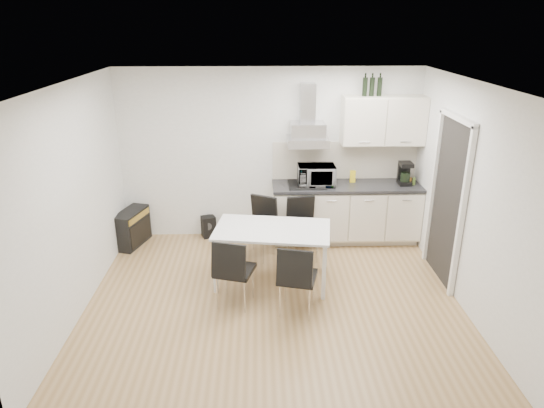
% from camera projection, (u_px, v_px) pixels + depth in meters
% --- Properties ---
extents(ground, '(4.50, 4.50, 0.00)m').
position_uv_depth(ground, '(273.00, 300.00, 5.94)').
color(ground, tan).
rests_on(ground, ground).
extents(wall_back, '(4.50, 0.10, 2.60)m').
position_uv_depth(wall_back, '(269.00, 155.00, 7.34)').
color(wall_back, white).
rests_on(wall_back, ground).
extents(wall_front, '(4.50, 0.10, 2.60)m').
position_uv_depth(wall_front, '(282.00, 295.00, 3.61)').
color(wall_front, white).
rests_on(wall_front, ground).
extents(wall_left, '(0.10, 4.00, 2.60)m').
position_uv_depth(wall_left, '(73.00, 203.00, 5.41)').
color(wall_left, white).
rests_on(wall_left, ground).
extents(wall_right, '(0.10, 4.00, 2.60)m').
position_uv_depth(wall_right, '(470.00, 199.00, 5.53)').
color(wall_right, white).
rests_on(wall_right, ground).
extents(ceiling, '(4.50, 4.50, 0.00)m').
position_uv_depth(ceiling, '(274.00, 84.00, 5.01)').
color(ceiling, white).
rests_on(ceiling, wall_back).
extents(doorway, '(0.08, 1.04, 2.10)m').
position_uv_depth(doorway, '(446.00, 203.00, 6.14)').
color(doorway, white).
rests_on(doorway, ground).
extents(kitchenette, '(2.22, 0.64, 2.52)m').
position_uv_depth(kitchenette, '(349.00, 189.00, 7.29)').
color(kitchenette, beige).
rests_on(kitchenette, ground).
extents(dining_table, '(1.55, 1.03, 0.75)m').
position_uv_depth(dining_table, '(272.00, 234.00, 6.15)').
color(dining_table, white).
rests_on(dining_table, ground).
extents(chair_far_left, '(0.62, 0.65, 0.88)m').
position_uv_depth(chair_far_left, '(258.00, 229.00, 6.88)').
color(chair_far_left, black).
rests_on(chair_far_left, ground).
extents(chair_far_right, '(0.50, 0.55, 0.88)m').
position_uv_depth(chair_far_right, '(303.00, 230.00, 6.84)').
color(chair_far_right, black).
rests_on(chair_far_right, ground).
extents(chair_near_left, '(0.56, 0.60, 0.88)m').
position_uv_depth(chair_near_left, '(235.00, 271.00, 5.72)').
color(chair_near_left, black).
rests_on(chair_near_left, ground).
extents(chair_near_right, '(0.55, 0.59, 0.88)m').
position_uv_depth(chair_near_right, '(297.00, 278.00, 5.57)').
color(chair_near_right, black).
rests_on(chair_near_right, ground).
extents(guitar_amp, '(0.46, 0.71, 0.55)m').
position_uv_depth(guitar_amp, '(132.00, 228.00, 7.33)').
color(guitar_amp, black).
rests_on(guitar_amp, ground).
extents(floor_speaker, '(0.25, 0.24, 0.34)m').
position_uv_depth(floor_speaker, '(209.00, 227.00, 7.63)').
color(floor_speaker, black).
rests_on(floor_speaker, ground).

